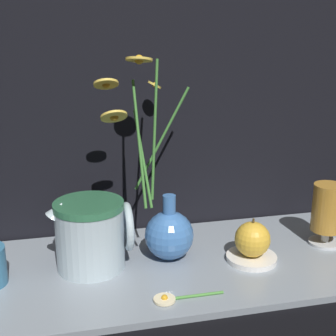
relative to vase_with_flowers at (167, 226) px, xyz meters
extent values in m
plane|color=black|center=(-0.01, -0.02, -0.08)|extent=(6.00, 6.00, 0.00)
cube|color=gray|center=(-0.01, -0.02, -0.07)|extent=(0.81, 0.34, 0.01)
sphere|color=#3F72B7|center=(0.00, 0.00, -0.02)|extent=(0.09, 0.09, 0.09)
cylinder|color=#3F72B7|center=(0.00, 0.00, 0.04)|extent=(0.02, 0.02, 0.05)
cylinder|color=#3D7A33|center=(-0.02, 0.01, 0.18)|extent=(0.03, 0.05, 0.25)
cylinder|color=#EAC64C|center=(-0.04, 0.02, 0.31)|extent=(0.06, 0.06, 0.01)
sphere|color=gold|center=(-0.04, 0.02, 0.31)|extent=(0.02, 0.02, 0.02)
cylinder|color=#3D7A33|center=(-0.05, -0.01, 0.14)|extent=(0.02, 0.10, 0.16)
cylinder|color=#EAC64C|center=(-0.09, -0.01, 0.21)|extent=(0.05, 0.05, 0.03)
sphere|color=gold|center=(-0.09, -0.01, 0.21)|extent=(0.02, 0.02, 0.02)
cylinder|color=#3D7A33|center=(-0.05, 0.00, 0.16)|extent=(0.01, 0.11, 0.21)
cylinder|color=#EAC64C|center=(-0.10, 0.00, 0.27)|extent=(0.04, 0.04, 0.02)
sphere|color=gold|center=(-0.10, 0.00, 0.27)|extent=(0.01, 0.01, 0.01)
cylinder|color=#3D7A33|center=(0.00, 0.05, 0.16)|extent=(0.11, 0.01, 0.19)
cylinder|color=#EAC64C|center=(0.00, 0.10, 0.25)|extent=(0.03, 0.03, 0.02)
sphere|color=gold|center=(0.00, 0.10, 0.25)|extent=(0.01, 0.01, 0.01)
cylinder|color=silver|center=(-0.14, 0.00, 0.00)|extent=(0.12, 0.12, 0.13)
cylinder|color=#33724C|center=(-0.14, 0.00, 0.06)|extent=(0.13, 0.13, 0.01)
torus|color=silver|center=(-0.08, 0.00, 0.01)|extent=(0.01, 0.09, 0.09)
cone|color=silver|center=(-0.20, 0.00, 0.05)|extent=(0.04, 0.03, 0.04)
cylinder|color=silver|center=(0.33, -0.01, -0.06)|extent=(0.06, 0.06, 0.01)
cylinder|color=silver|center=(0.33, -0.01, -0.05)|extent=(0.02, 0.02, 0.02)
cylinder|color=#B77F2D|center=(0.33, -0.01, 0.01)|extent=(0.06, 0.06, 0.10)
cylinder|color=white|center=(0.15, -0.05, -0.06)|extent=(0.10, 0.10, 0.01)
sphere|color=gold|center=(0.15, -0.05, -0.02)|extent=(0.07, 0.07, 0.07)
cylinder|color=#4C3819|center=(0.15, -0.05, 0.02)|extent=(0.00, 0.00, 0.01)
cylinder|color=#4C8E3D|center=(0.01, -0.15, -0.06)|extent=(0.10, 0.01, 0.01)
cylinder|color=beige|center=(-0.04, -0.15, -0.06)|extent=(0.04, 0.04, 0.00)
sphere|color=gold|center=(-0.04, -0.15, -0.06)|extent=(0.01, 0.01, 0.01)
camera|label=1|loc=(-0.18, -0.79, 0.35)|focal=50.00mm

